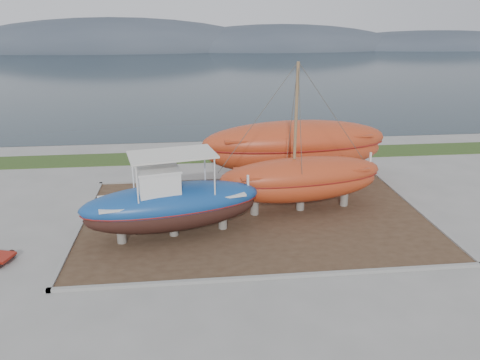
{
  "coord_description": "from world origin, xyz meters",
  "views": [
    {
      "loc": [
        -3.32,
        -18.71,
        10.45
      ],
      "look_at": [
        -0.82,
        4.0,
        2.2
      ],
      "focal_mm": 35.0,
      "sensor_mm": 36.0,
      "label": 1
    }
  ],
  "objects_px": {
    "white_dinghy": "(134,203)",
    "orange_bare_hull": "(295,153)",
    "blue_caique": "(172,196)",
    "orange_sailboat": "(303,139)"
  },
  "relations": [
    {
      "from": "white_dinghy",
      "to": "orange_bare_hull",
      "type": "height_order",
      "value": "orange_bare_hull"
    },
    {
      "from": "blue_caique",
      "to": "white_dinghy",
      "type": "relative_size",
      "value": 2.35
    },
    {
      "from": "blue_caique",
      "to": "orange_bare_hull",
      "type": "height_order",
      "value": "blue_caique"
    },
    {
      "from": "orange_bare_hull",
      "to": "blue_caique",
      "type": "bearing_deg",
      "value": -140.98
    },
    {
      "from": "white_dinghy",
      "to": "orange_sailboat",
      "type": "distance_m",
      "value": 9.77
    },
    {
      "from": "orange_sailboat",
      "to": "orange_bare_hull",
      "type": "height_order",
      "value": "orange_sailboat"
    },
    {
      "from": "white_dinghy",
      "to": "blue_caique",
      "type": "bearing_deg",
      "value": -64.44
    },
    {
      "from": "blue_caique",
      "to": "white_dinghy",
      "type": "bearing_deg",
      "value": 114.41
    },
    {
      "from": "white_dinghy",
      "to": "orange_bare_hull",
      "type": "distance_m",
      "value": 10.63
    },
    {
      "from": "orange_sailboat",
      "to": "orange_bare_hull",
      "type": "bearing_deg",
      "value": 74.57
    }
  ]
}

